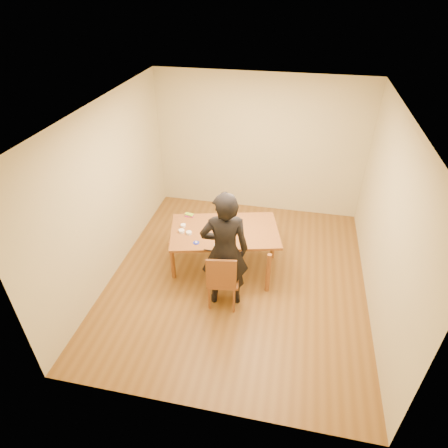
% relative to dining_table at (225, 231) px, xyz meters
% --- Properties ---
extents(room_shell, '(4.00, 4.50, 2.70)m').
position_rel_dining_table_xyz_m(room_shell, '(0.26, 0.13, 0.62)').
color(room_shell, brown).
rests_on(room_shell, ground).
extents(dining_table, '(1.86, 1.37, 0.04)m').
position_rel_dining_table_xyz_m(dining_table, '(0.00, 0.00, 0.00)').
color(dining_table, brown).
rests_on(dining_table, floor).
extents(dining_chair, '(0.48, 0.48, 0.04)m').
position_rel_dining_table_xyz_m(dining_chair, '(0.15, -0.78, -0.28)').
color(dining_chair, brown).
rests_on(dining_chair, floor).
extents(cake_plate, '(0.29, 0.29, 0.02)m').
position_rel_dining_table_xyz_m(cake_plate, '(-0.02, 0.09, 0.03)').
color(cake_plate, red).
rests_on(cake_plate, dining_table).
extents(cake, '(0.21, 0.21, 0.07)m').
position_rel_dining_table_xyz_m(cake, '(-0.02, 0.09, 0.08)').
color(cake, white).
rests_on(cake, cake_plate).
extents(frosting_dome, '(0.21, 0.21, 0.03)m').
position_rel_dining_table_xyz_m(frosting_dome, '(-0.02, 0.09, 0.12)').
color(frosting_dome, white).
rests_on(frosting_dome, cake).
extents(frosting_tub, '(0.08, 0.08, 0.07)m').
position_rel_dining_table_xyz_m(frosting_tub, '(-0.02, -0.47, 0.06)').
color(frosting_tub, white).
rests_on(frosting_tub, dining_table).
extents(frosting_lid, '(0.10, 0.10, 0.01)m').
position_rel_dining_table_xyz_m(frosting_lid, '(-0.35, -0.41, 0.02)').
color(frosting_lid, '#17229A').
rests_on(frosting_lid, dining_table).
extents(frosting_dollop, '(0.04, 0.04, 0.02)m').
position_rel_dining_table_xyz_m(frosting_dollop, '(-0.35, -0.41, 0.04)').
color(frosting_dollop, white).
rests_on(frosting_dollop, frosting_lid).
extents(ramekin_green, '(0.08, 0.08, 0.04)m').
position_rel_dining_table_xyz_m(ramekin_green, '(-0.52, -0.21, 0.04)').
color(ramekin_green, white).
rests_on(ramekin_green, dining_table).
extents(ramekin_yellow, '(0.08, 0.08, 0.04)m').
position_rel_dining_table_xyz_m(ramekin_yellow, '(-0.66, -0.03, 0.04)').
color(ramekin_yellow, white).
rests_on(ramekin_yellow, dining_table).
extents(ramekin_multi, '(0.09, 0.09, 0.04)m').
position_rel_dining_table_xyz_m(ramekin_multi, '(-0.65, -0.19, 0.04)').
color(ramekin_multi, white).
rests_on(ramekin_multi, dining_table).
extents(candy_box_pink, '(0.14, 0.07, 0.02)m').
position_rel_dining_table_xyz_m(candy_box_pink, '(-0.65, 0.27, 0.03)').
color(candy_box_pink, '#C42E6B').
rests_on(candy_box_pink, dining_table).
extents(candy_box_green, '(0.15, 0.10, 0.02)m').
position_rel_dining_table_xyz_m(candy_box_green, '(-0.65, 0.28, 0.05)').
color(candy_box_green, green).
rests_on(candy_box_green, candy_box_pink).
extents(spatula, '(0.17, 0.02, 0.01)m').
position_rel_dining_table_xyz_m(spatula, '(-0.12, -0.55, 0.03)').
color(spatula, black).
rests_on(spatula, dining_table).
extents(person, '(0.76, 0.58, 1.85)m').
position_rel_dining_table_xyz_m(person, '(0.15, -0.73, 0.19)').
color(person, black).
rests_on(person, floor).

